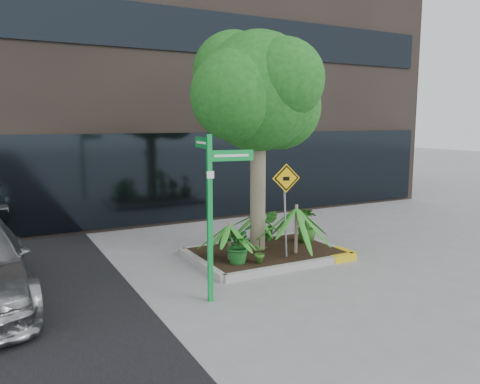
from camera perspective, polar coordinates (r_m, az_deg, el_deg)
name	(u,v)px	position (r m, az deg, el deg)	size (l,w,h in m)	color
ground	(266,262)	(10.31, 3.13, -8.46)	(80.00, 80.00, 0.00)	gray
planter	(268,253)	(10.62, 3.44, -7.38)	(3.35, 2.36, 0.15)	#9E9E99
tree	(258,92)	(10.40, 2.19, 12.11)	(3.34, 2.96, 5.01)	gray
palm_front	(297,208)	(10.25, 6.90, -1.91)	(1.22, 1.22, 1.35)	gray
palm_left	(229,225)	(9.76, -1.30, -4.00)	(0.89, 0.89, 0.99)	gray
palm_back	(257,214)	(11.17, 2.10, -2.66)	(0.84, 0.84, 0.93)	gray
shrub_a	(237,245)	(9.60, -0.37, -6.47)	(0.67, 0.67, 0.75)	#1B6122
shrub_b	(307,225)	(11.34, 8.15, -3.98)	(0.47, 0.47, 0.84)	#285C1B
shrub_c	(259,247)	(9.60, 2.39, -6.70)	(0.36, 0.36, 0.68)	#30601D
shrub_d	(269,225)	(11.44, 3.54, -4.06)	(0.41, 0.41, 0.74)	#1F5C1A
street_sign_post	(212,199)	(7.77, -3.47, -0.90)	(0.83, 0.87, 2.81)	#0EA03C
cattle_sign	(286,194)	(9.94, 5.60, -0.25)	(0.60, 0.27, 1.99)	slate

